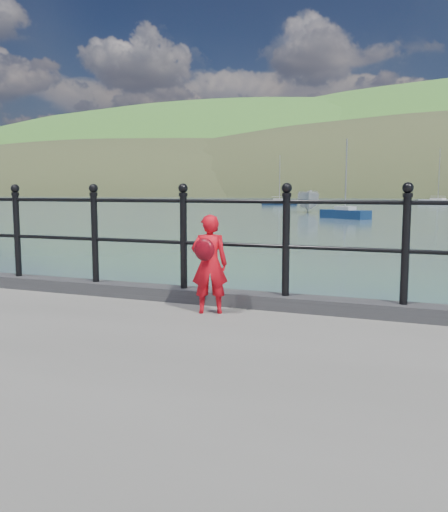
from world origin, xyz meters
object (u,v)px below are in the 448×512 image
at_px(child, 209,263).
at_px(sailboat_left, 279,203).
at_px(sailboat_port, 345,214).
at_px(railing, 233,231).
at_px(launch_white, 308,201).
at_px(sailboat_deep, 438,202).

distance_m(child, sailboat_left, 78.42).
height_order(sailboat_left, sailboat_port, sailboat_left).
bearing_deg(railing, child, -100.43).
height_order(child, sailboat_port, sailboat_port).
height_order(launch_white, sailboat_deep, sailboat_deep).
bearing_deg(sailboat_port, launch_white, 150.34).
distance_m(child, sailboat_deep, 93.37).
height_order(railing, launch_white, railing).
relative_size(child, sailboat_left, 0.13).
relative_size(sailboat_deep, sailboat_left, 1.22).
relative_size(launch_white, sailboat_left, 0.77).
distance_m(railing, child, 0.56).
bearing_deg(child, sailboat_port, -105.36).
xyz_separation_m(launch_white, sailboat_left, (-10.44, 26.03, -0.81)).
xyz_separation_m(child, launch_white, (-10.24, 49.60, -0.38)).
height_order(railing, child, railing).
bearing_deg(railing, sailboat_deep, 88.87).
bearing_deg(child, sailboat_deep, -113.62).
distance_m(launch_white, sailboat_left, 28.06).
bearing_deg(railing, launch_white, 101.87).
xyz_separation_m(child, sailboat_deep, (1.92, 93.35, -1.18)).
bearing_deg(sailboat_left, sailboat_deep, 22.83).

